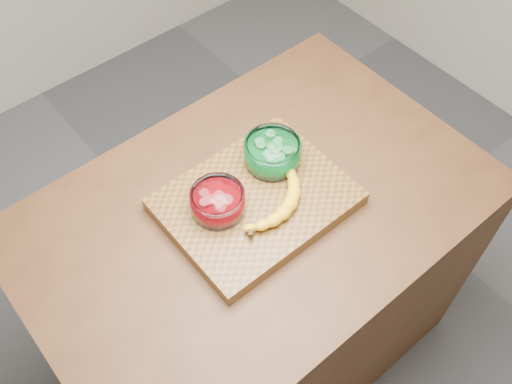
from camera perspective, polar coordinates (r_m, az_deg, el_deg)
ground at (r=2.25m, az=0.00°, el=-14.62°), size 3.50×3.50×0.00m
counter at (r=1.84m, az=0.00°, el=-9.44°), size 1.20×0.80×0.90m
cutting_board at (r=1.44m, az=0.00°, el=-0.94°), size 0.45×0.35×0.04m
bowl_red at (r=1.38m, az=-3.84°, el=-0.97°), size 0.13×0.13×0.06m
bowl_green at (r=1.46m, az=1.65°, el=3.94°), size 0.15×0.15×0.07m
banana at (r=1.40m, az=1.50°, el=-0.60°), size 0.25×0.17×0.04m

